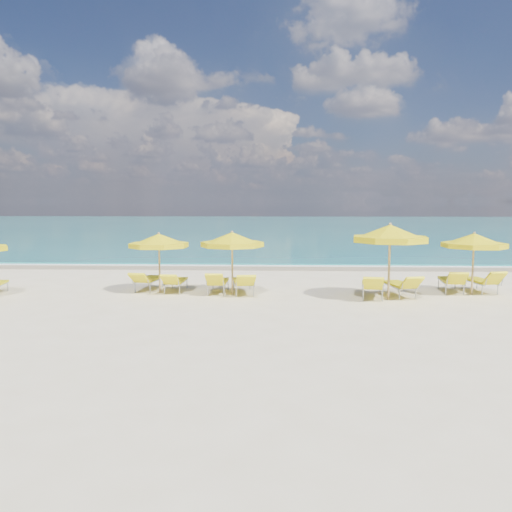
{
  "coord_description": "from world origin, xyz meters",
  "views": [
    {
      "loc": [
        0.74,
        -17.08,
        3.23
      ],
      "look_at": [
        0.0,
        1.5,
        1.2
      ],
      "focal_mm": 35.0,
      "sensor_mm": 36.0,
      "label": 1
    }
  ],
  "objects": [
    {
      "name": "lounger_5_left",
      "position": [
        4.01,
        -0.3,
        0.25
      ],
      "size": [
        0.98,
        2.1,
        0.9
      ],
      "rotation": [
        0.0,
        0.0,
        -0.16
      ],
      "color": "#A5A8AD",
      "rests_on": "ground"
    },
    {
      "name": "umbrella_4",
      "position": [
        -0.77,
        0.1,
        1.9
      ],
      "size": [
        2.25,
        2.25,
        2.23
      ],
      "rotation": [
        0.0,
        0.0,
        0.02
      ],
      "color": "tan",
      "rests_on": "ground"
    },
    {
      "name": "lounger_3_left",
      "position": [
        -3.92,
        0.85,
        0.23
      ],
      "size": [
        0.89,
        2.0,
        0.8
      ],
      "rotation": [
        0.0,
        0.0,
        -0.14
      ],
      "color": "#A5A8AD",
      "rests_on": "ground"
    },
    {
      "name": "wet_sand_band",
      "position": [
        0.0,
        7.4,
        0.0
      ],
      "size": [
        120.0,
        2.6,
        0.01
      ],
      "primitive_type": "cube",
      "color": "tan",
      "rests_on": "ground"
    },
    {
      "name": "lounger_6_right",
      "position": [
        8.09,
        0.9,
        0.24
      ],
      "size": [
        0.94,
        1.96,
        0.91
      ],
      "rotation": [
        0.0,
        0.0,
        0.17
      ],
      "color": "#A5A8AD",
      "rests_on": "ground"
    },
    {
      "name": "umbrella_3",
      "position": [
        -3.4,
        0.38,
        1.84
      ],
      "size": [
        2.8,
        2.8,
        2.15
      ],
      "rotation": [
        0.0,
        0.0,
        -0.41
      ],
      "color": "tan",
      "rests_on": "ground"
    },
    {
      "name": "umbrella_6",
      "position": [
        7.58,
        0.35,
        1.88
      ],
      "size": [
        2.83,
        2.83,
        2.2
      ],
      "rotation": [
        0.0,
        0.0,
        0.39
      ],
      "color": "tan",
      "rests_on": "ground"
    },
    {
      "name": "whitecap_near",
      "position": [
        -6.0,
        17.0,
        0.0
      ],
      "size": [
        14.0,
        0.36,
        0.05
      ],
      "primitive_type": "cube",
      "color": "white",
      "rests_on": "ground"
    },
    {
      "name": "ground_plane",
      "position": [
        0.0,
        0.0,
        0.0
      ],
      "size": [
        120.0,
        120.0,
        0.0
      ],
      "primitive_type": "plane",
      "color": "beige"
    },
    {
      "name": "lounger_5_right",
      "position": [
        4.99,
        -0.04,
        0.24
      ],
      "size": [
        1.02,
        2.01,
        0.87
      ],
      "rotation": [
        0.0,
        0.0,
        0.21
      ],
      "color": "#A5A8AD",
      "rests_on": "ground"
    },
    {
      "name": "lounger_3_right",
      "position": [
        -2.87,
        0.59,
        0.22
      ],
      "size": [
        0.67,
        1.84,
        0.79
      ],
      "rotation": [
        0.0,
        0.0,
        -0.04
      ],
      "color": "#A5A8AD",
      "rests_on": "ground"
    },
    {
      "name": "lounger_4_left",
      "position": [
        -1.31,
        0.38,
        0.23
      ],
      "size": [
        0.67,
        1.88,
        0.86
      ],
      "rotation": [
        0.0,
        0.0,
        -0.02
      ],
      "color": "#A5A8AD",
      "rests_on": "ground"
    },
    {
      "name": "lounger_6_left",
      "position": [
        7.04,
        0.85,
        0.25
      ],
      "size": [
        0.9,
        2.04,
        0.9
      ],
      "rotation": [
        0.0,
        0.0,
        -0.12
      ],
      "color": "#A5A8AD",
      "rests_on": "ground"
    },
    {
      "name": "lounger_4_right",
      "position": [
        -0.39,
        0.27,
        0.25
      ],
      "size": [
        0.95,
        2.1,
        0.86
      ],
      "rotation": [
        0.0,
        0.0,
        0.15
      ],
      "color": "#A5A8AD",
      "rests_on": "ground"
    },
    {
      "name": "umbrella_5",
      "position": [
        4.49,
        -0.57,
        2.17
      ],
      "size": [
        2.98,
        2.98,
        2.54
      ],
      "rotation": [
        0.0,
        0.0,
        0.21
      ],
      "color": "tan",
      "rests_on": "ground"
    },
    {
      "name": "foam_line",
      "position": [
        0.0,
        8.2,
        0.0
      ],
      "size": [
        120.0,
        1.2,
        0.03
      ],
      "primitive_type": "cube",
      "color": "white",
      "rests_on": "ground"
    },
    {
      "name": "whitecap_far",
      "position": [
        8.0,
        24.0,
        0.0
      ],
      "size": [
        18.0,
        0.3,
        0.05
      ],
      "primitive_type": "cube",
      "color": "white",
      "rests_on": "ground"
    },
    {
      "name": "ocean",
      "position": [
        0.0,
        48.0,
        0.0
      ],
      "size": [
        120.0,
        80.0,
        0.3
      ],
      "primitive_type": "cube",
      "color": "#147375",
      "rests_on": "ground"
    }
  ]
}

